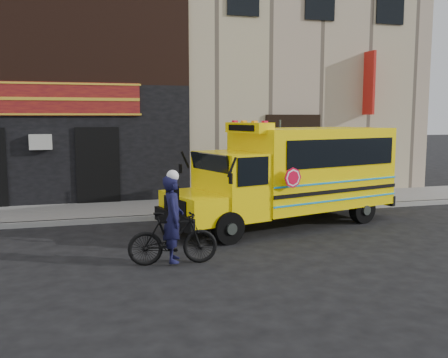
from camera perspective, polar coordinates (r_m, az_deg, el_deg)
name	(u,v)px	position (r m, az deg, el deg)	size (l,w,h in m)	color
ground	(233,236)	(12.96, 1.08, -6.58)	(120.00, 120.00, 0.00)	black
curb	(209,215)	(15.39, -1.73, -4.09)	(40.00, 0.20, 0.15)	gray
sidewalk	(198,206)	(16.83, -2.97, -3.13)	(40.00, 3.00, 0.15)	slate
building	(165,47)	(23.00, -6.81, 14.73)	(20.00, 10.70, 12.00)	tan
school_bus	(295,172)	(14.35, 8.08, 0.81)	(7.22, 3.93, 2.92)	black
sign_pole	(280,162)	(15.88, 6.38, 1.94)	(0.07, 0.26, 2.97)	#363C37
bicycle	(173,238)	(10.51, -5.86, -6.74)	(0.53, 1.87, 1.12)	black
cyclist	(173,221)	(10.49, -5.83, -4.79)	(0.67, 0.44, 1.82)	black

